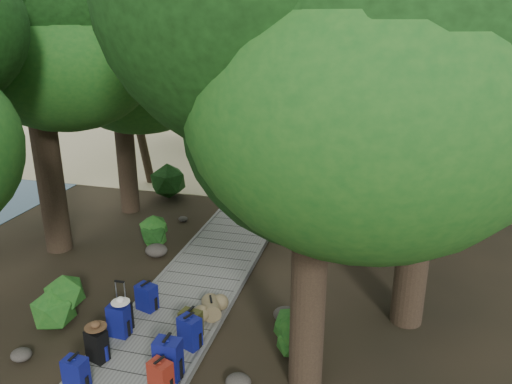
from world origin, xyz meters
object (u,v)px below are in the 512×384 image
(backpack_right_c, at_px, (190,331))
(suitcase_on_boardwalk, at_px, (123,315))
(backpack_left_c, at_px, (119,319))
(duffel_right_khaki, at_px, (211,308))
(sun_lounger, at_px, (350,157))
(backpack_left_d, at_px, (147,296))
(backpack_left_b, at_px, (97,344))
(backpack_right_a, at_px, (161,376))
(backpack_right_b, at_px, (168,357))
(backpack_left_a, at_px, (76,374))
(kayak, at_px, (213,149))
(lone_suitcase_on_sand, at_px, (292,167))
(backpack_right_d, at_px, (191,323))

(backpack_right_c, relative_size, suitcase_on_boardwalk, 1.16)
(backpack_left_c, relative_size, duffel_right_khaki, 1.31)
(backpack_right_c, bearing_deg, sun_lounger, 104.77)
(backpack_left_d, height_order, suitcase_on_boardwalk, backpack_left_d)
(backpack_left_b, xyz_separation_m, backpack_right_a, (1.43, -0.48, -0.00))
(backpack_left_d, xyz_separation_m, backpack_right_b, (1.29, -1.80, 0.09))
(duffel_right_khaki, relative_size, sun_lounger, 0.32)
(backpack_left_d, bearing_deg, sun_lounger, 92.11)
(backpack_left_a, xyz_separation_m, suitcase_on_boardwalk, (-0.16, 1.78, -0.06))
(backpack_right_a, height_order, kayak, backpack_right_a)
(kayak, bearing_deg, suitcase_on_boardwalk, -53.11)
(backpack_left_b, distance_m, backpack_left_c, 0.76)
(backpack_left_c, distance_m, backpack_left_d, 0.96)
(backpack_left_c, bearing_deg, backpack_right_b, -28.52)
(backpack_left_d, distance_m, sun_lounger, 12.94)
(lone_suitcase_on_sand, relative_size, kayak, 0.19)
(suitcase_on_boardwalk, height_order, sun_lounger, suitcase_on_boardwalk)
(duffel_right_khaki, bearing_deg, lone_suitcase_on_sand, 66.32)
(duffel_right_khaki, distance_m, lone_suitcase_on_sand, 10.16)
(backpack_right_a, xyz_separation_m, suitcase_on_boardwalk, (-1.48, 1.46, -0.04))
(backpack_left_a, height_order, suitcase_on_boardwalk, backpack_left_a)
(duffel_right_khaki, distance_m, sun_lounger, 12.59)
(backpack_right_d, relative_size, duffel_right_khaki, 1.10)
(backpack_left_b, distance_m, backpack_right_b, 1.40)
(backpack_left_a, relative_size, lone_suitcase_on_sand, 1.09)
(backpack_right_a, relative_size, suitcase_on_boardwalk, 1.12)
(backpack_left_b, bearing_deg, suitcase_on_boardwalk, 108.50)
(backpack_left_b, height_order, suitcase_on_boardwalk, backpack_left_b)
(backpack_left_c, height_order, backpack_left_d, backpack_left_c)
(backpack_left_b, height_order, kayak, backpack_left_b)
(backpack_right_b, bearing_deg, backpack_right_c, 87.47)
(backpack_right_d, xyz_separation_m, sun_lounger, (1.91, 13.21, -0.13))
(backpack_right_b, relative_size, sun_lounger, 0.47)
(backpack_right_d, xyz_separation_m, lone_suitcase_on_sand, (-0.14, 10.91, -0.08))
(backpack_right_b, bearing_deg, backpack_left_d, 125.87)
(backpack_right_a, bearing_deg, kayak, 125.17)
(suitcase_on_boardwalk, relative_size, kayak, 0.17)
(backpack_left_b, xyz_separation_m, backpack_right_c, (1.43, 0.77, 0.01))
(backpack_left_a, xyz_separation_m, backpack_left_b, (-0.12, 0.79, -0.02))
(backpack_left_d, xyz_separation_m, backpack_right_a, (1.33, -2.19, 0.02))
(backpack_right_d, xyz_separation_m, kayak, (-4.22, 13.30, -0.23))
(backpack_left_d, xyz_separation_m, lone_suitcase_on_sand, (1.09, 10.25, -0.09))
(backpack_left_b, bearing_deg, lone_suitcase_on_sand, 100.34)
(backpack_left_d, bearing_deg, backpack_left_a, -73.54)
(backpack_left_b, bearing_deg, sun_lounger, 93.22)
(backpack_left_a, bearing_deg, backpack_right_b, 34.31)
(suitcase_on_boardwalk, xyz_separation_m, sun_lounger, (3.29, 13.28, -0.12))
(backpack_left_d, relative_size, backpack_right_b, 0.78)
(backpack_right_c, height_order, kayak, backpack_right_c)
(backpack_left_b, height_order, backpack_left_d, backpack_left_b)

